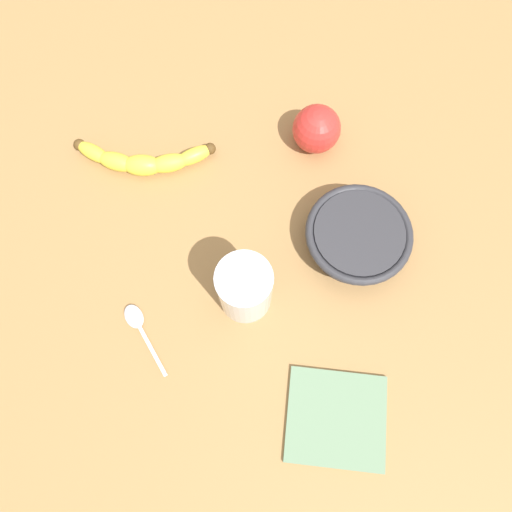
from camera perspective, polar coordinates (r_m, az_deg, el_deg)
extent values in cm
cube|color=olive|center=(68.80, -4.44, -0.38)|extent=(120.00, 120.00, 3.00)
ellipsoid|color=yellow|center=(76.49, -19.30, 11.90)|extent=(5.12, 6.32, 2.33)
ellipsoid|color=yellow|center=(74.63, -16.72, 11.04)|extent=(4.45, 6.54, 2.78)
ellipsoid|color=yellow|center=(73.32, -13.78, 10.76)|extent=(3.58, 6.16, 3.24)
ellipsoid|color=yellow|center=(72.66, -10.66, 11.13)|extent=(3.86, 6.40, 2.78)
ellipsoid|color=yellow|center=(72.73, -7.63, 12.12)|extent=(4.63, 6.41, 2.33)
sphere|color=#513819|center=(77.93, -20.85, 12.64)|extent=(1.78, 1.78, 1.78)
sphere|color=#513819|center=(73.06, -5.66, 12.98)|extent=(1.78, 1.78, 1.78)
cylinder|color=silver|center=(60.46, -1.39, -4.04)|extent=(7.24, 7.24, 10.41)
cylinder|color=#9C7994|center=(61.37, -1.37, -4.25)|extent=(6.74, 6.74, 8.03)
cylinder|color=#2D2D33|center=(67.26, 12.26, 2.23)|extent=(12.67, 12.67, 4.47)
torus|color=#2D2D33|center=(65.77, 12.54, 2.72)|extent=(14.97, 14.97, 1.20)
sphere|color=red|center=(72.73, 7.44, 15.20)|extent=(7.27, 7.27, 7.27)
ellipsoid|color=silver|center=(66.72, -14.76, -7.17)|extent=(4.32, 3.89, 0.80)
cube|color=silver|center=(65.43, -12.74, -11.01)|extent=(7.60, 4.71, 0.25)
cube|color=slate|center=(64.38, 9.84, -19.04)|extent=(13.49, 14.24, 0.60)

